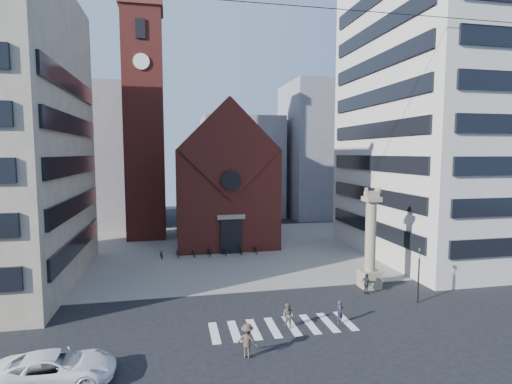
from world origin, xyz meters
TOP-DOWN VIEW (x-y plane):
  - ground at (0.00, 0.00)m, footprint 120.00×120.00m
  - piazza at (0.00, 19.00)m, footprint 46.00×30.00m
  - zebra_crossing at (0.55, -3.00)m, footprint 10.20×3.20m
  - church at (0.00, 25.04)m, footprint 12.00×16.65m
  - campanile at (-10.00, 28.00)m, footprint 5.50×5.50m
  - building_right at (24.00, 12.00)m, footprint 18.00×22.00m
  - bg_block_left at (-20.00, 40.00)m, footprint 16.00×14.00m
  - bg_block_mid at (6.00, 45.00)m, footprint 14.00×12.00m
  - bg_block_right at (22.00, 42.00)m, footprint 16.00×14.00m
  - lion_column at (10.01, 3.00)m, footprint 1.63×1.60m
  - traffic_light at (12.00, -1.00)m, footprint 0.13×0.16m
  - white_car at (-12.44, -7.12)m, footprint 5.97×2.88m
  - pedestrian_0 at (4.54, -3.28)m, footprint 0.67×0.56m
  - pedestrian_1 at (0.86, -3.27)m, footprint 1.01×1.02m
  - pedestrian_2 at (9.00, 1.56)m, footprint 0.72×1.09m
  - pedestrian_3 at (-2.49, -6.46)m, footprint 1.46×1.20m
  - scooter_0 at (-7.82, 16.33)m, footprint 0.84×1.81m
  - scooter_1 at (-6.07, 16.33)m, footprint 0.70×1.74m
  - scooter_2 at (-4.32, 16.33)m, footprint 0.84×1.81m
  - scooter_3 at (-2.57, 16.33)m, footprint 0.70×1.74m
  - scooter_4 at (-0.82, 16.33)m, footprint 0.84×1.81m
  - scooter_5 at (0.92, 16.33)m, footprint 0.70×1.74m
  - scooter_6 at (2.67, 16.33)m, footprint 0.84×1.81m

SIDE VIEW (x-z plane):
  - ground at x=0.00m, z-range 0.00..0.00m
  - zebra_crossing at x=0.55m, z-range 0.00..0.01m
  - piazza at x=0.00m, z-range 0.00..0.05m
  - scooter_0 at x=-7.82m, z-range 0.05..0.97m
  - scooter_2 at x=-4.32m, z-range 0.05..0.97m
  - scooter_4 at x=-0.82m, z-range 0.05..0.97m
  - scooter_6 at x=2.67m, z-range 0.05..0.97m
  - scooter_1 at x=-6.07m, z-range 0.05..1.07m
  - scooter_3 at x=-2.57m, z-range 0.05..1.07m
  - scooter_5 at x=0.92m, z-range 0.05..1.07m
  - pedestrian_0 at x=4.54m, z-range 0.00..1.56m
  - white_car at x=-12.44m, z-range 0.00..1.64m
  - pedestrian_1 at x=0.86m, z-range 0.00..1.66m
  - pedestrian_2 at x=9.00m, z-range 0.00..1.72m
  - pedestrian_3 at x=-2.49m, z-range 0.00..1.97m
  - traffic_light at x=12.00m, z-range 0.14..4.44m
  - lion_column at x=10.01m, z-range -0.88..7.79m
  - church at x=0.00m, z-range -1.02..16.98m
  - bg_block_mid at x=6.00m, z-range 0.00..18.00m
  - bg_block_left at x=-20.00m, z-range 0.00..22.00m
  - bg_block_right at x=22.00m, z-range 0.00..24.00m
  - campanile at x=-10.00m, z-range 0.14..31.34m
  - building_right at x=24.00m, z-range 0.00..32.00m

